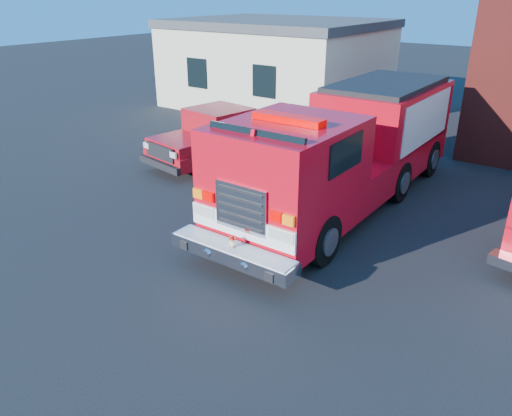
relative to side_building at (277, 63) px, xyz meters
The scene contains 4 objects.
ground 15.96m from the side_building, 55.30° to the right, with size 100.00×100.00×0.00m, color black.
side_building is the anchor object (origin of this frame).
fire_engine 13.52m from the side_building, 47.66° to the right, with size 3.03×10.38×3.19m.
pickup_truck 9.66m from the side_building, 67.28° to the right, with size 2.99×6.13×1.92m.
Camera 1 is at (5.99, -9.39, 5.78)m, focal length 35.00 mm.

